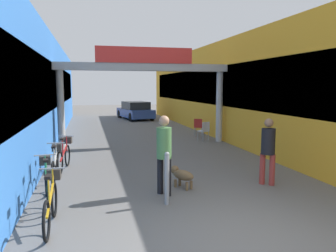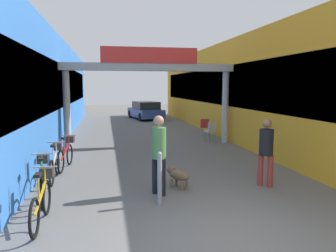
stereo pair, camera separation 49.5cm
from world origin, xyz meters
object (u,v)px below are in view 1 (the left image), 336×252
(dog_on_leash, at_px, (181,175))
(parked_car_blue, at_px, (135,111))
(bicycle_silver_third, at_px, (55,165))
(bicycle_orange_nearest, at_px, (51,202))
(pedestrian_with_dog, at_px, (164,149))
(bicycle_green_second, at_px, (46,182))
(cafe_chair_red_farther, at_px, (198,126))
(bicycle_red_farthest, at_px, (65,155))
(cafe_chair_aluminium_nearer, at_px, (204,130))
(bollard_post_metal, at_px, (167,178))
(pedestrian_companion, at_px, (268,147))

(dog_on_leash, relative_size, parked_car_blue, 0.17)
(bicycle_silver_third, bearing_deg, bicycle_orange_nearest, -86.16)
(pedestrian_with_dog, xyz_separation_m, bicycle_silver_third, (-2.52, 1.72, -0.62))
(bicycle_green_second, bearing_deg, parked_car_blue, 75.91)
(bicycle_silver_third, bearing_deg, dog_on_leash, -23.33)
(cafe_chair_red_farther, bearing_deg, parked_car_blue, 100.95)
(pedestrian_with_dog, xyz_separation_m, bicycle_red_farthest, (-2.37, 2.96, -0.62))
(bicycle_green_second, bearing_deg, bicycle_red_farthest, 86.23)
(bicycle_green_second, height_order, cafe_chair_red_farther, bicycle_green_second)
(bicycle_silver_third, height_order, bicycle_red_farthest, same)
(pedestrian_with_dog, xyz_separation_m, cafe_chair_red_farther, (3.60, 8.11, -0.51))
(cafe_chair_red_farther, bearing_deg, pedestrian_with_dog, -113.96)
(bicycle_orange_nearest, bearing_deg, dog_on_leash, 28.73)
(cafe_chair_aluminium_nearer, distance_m, parked_car_blue, 10.92)
(cafe_chair_red_farther, bearing_deg, bicycle_red_farthest, -139.23)
(bicycle_silver_third, relative_size, cafe_chair_aluminium_nearer, 1.90)
(bollard_post_metal, height_order, cafe_chair_red_farther, bollard_post_metal)
(cafe_chair_aluminium_nearer, bearing_deg, parked_car_blue, 98.46)
(bicycle_red_farthest, bearing_deg, pedestrian_with_dog, -51.28)
(bicycle_red_farthest, bearing_deg, bicycle_green_second, -93.77)
(bicycle_green_second, bearing_deg, cafe_chair_aluminium_nearer, 47.64)
(bicycle_orange_nearest, bearing_deg, bicycle_silver_third, 93.84)
(cafe_chair_aluminium_nearer, bearing_deg, dog_on_leash, -114.59)
(pedestrian_with_dog, distance_m, bicycle_green_second, 2.63)
(cafe_chair_red_farther, bearing_deg, pedestrian_companion, -96.47)
(pedestrian_companion, xyz_separation_m, cafe_chair_aluminium_nearer, (0.70, 6.54, -0.42))
(bicycle_orange_nearest, relative_size, bollard_post_metal, 1.50)
(pedestrian_with_dog, distance_m, bollard_post_metal, 0.80)
(dog_on_leash, xyz_separation_m, bicycle_green_second, (-3.09, -0.27, 0.12))
(dog_on_leash, height_order, bicycle_silver_third, bicycle_silver_third)
(bicycle_orange_nearest, bearing_deg, bicycle_green_second, 100.02)
(pedestrian_with_dog, xyz_separation_m, pedestrian_companion, (2.70, 0.14, -0.09))
(bicycle_green_second, bearing_deg, bicycle_orange_nearest, -79.98)
(pedestrian_companion, bearing_deg, cafe_chair_red_farther, 83.53)
(cafe_chair_red_farther, height_order, parked_car_blue, parked_car_blue)
(bollard_post_metal, height_order, cafe_chair_aluminium_nearer, bollard_post_metal)
(dog_on_leash, distance_m, bicycle_silver_third, 3.33)
(pedestrian_with_dog, height_order, bicycle_orange_nearest, pedestrian_with_dog)
(pedestrian_companion, distance_m, bicycle_red_farthest, 5.83)
(dog_on_leash, bearing_deg, bicycle_orange_nearest, -151.27)
(pedestrian_companion, distance_m, cafe_chair_aluminium_nearer, 6.59)
(dog_on_leash, xyz_separation_m, parked_car_blue, (1.26, 17.06, 0.32))
(bicycle_orange_nearest, relative_size, parked_car_blue, 0.40)
(pedestrian_with_dog, bearing_deg, bicycle_green_second, 176.82)
(dog_on_leash, xyz_separation_m, bicycle_red_farthest, (-2.90, 2.55, 0.12))
(bicycle_orange_nearest, bearing_deg, pedestrian_with_dog, 26.45)
(bicycle_orange_nearest, distance_m, parked_car_blue, 19.08)
(pedestrian_companion, distance_m, parked_car_blue, 17.36)
(pedestrian_with_dog, height_order, bollard_post_metal, pedestrian_with_dog)
(dog_on_leash, height_order, parked_car_blue, parked_car_blue)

